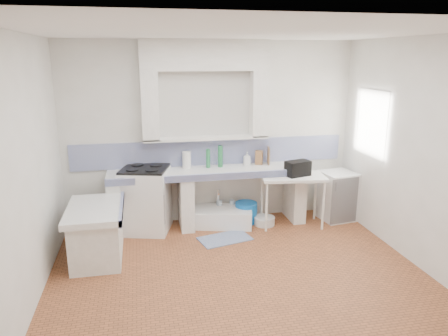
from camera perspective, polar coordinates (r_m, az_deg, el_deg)
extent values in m
plane|color=#9A542F|center=(5.18, 2.27, -14.71)|extent=(4.50, 4.50, 0.00)
plane|color=white|center=(4.51, 2.65, 17.96)|extent=(4.50, 4.50, 0.00)
plane|color=white|center=(6.57, -1.74, 4.73)|extent=(4.50, 0.00, 4.50)
plane|color=white|center=(2.85, 12.22, -9.38)|extent=(4.50, 0.00, 4.50)
plane|color=white|center=(4.67, -25.46, -0.94)|extent=(0.00, 4.50, 4.50)
plane|color=white|center=(5.62, 25.33, 1.56)|extent=(0.00, 4.50, 4.50)
cube|color=white|center=(6.32, -2.55, 15.04)|extent=(1.90, 0.25, 0.45)
cube|color=#3C2313|center=(6.66, 20.66, 5.67)|extent=(0.35, 0.86, 1.06)
cube|color=white|center=(6.54, 19.87, 8.95)|extent=(0.01, 0.84, 0.24)
cube|color=white|center=(6.38, -2.13, -0.55)|extent=(3.00, 0.60, 0.08)
cube|color=navy|center=(6.11, -1.70, -1.23)|extent=(3.00, 0.04, 0.10)
cube|color=white|center=(6.45, -14.50, -5.04)|extent=(0.20, 0.55, 0.82)
cube|color=white|center=(6.47, -5.16, -4.55)|extent=(0.20, 0.55, 0.82)
cube|color=white|center=(6.87, 9.53, -3.54)|extent=(0.20, 0.55, 0.82)
cube|color=white|center=(5.64, -17.07, -5.47)|extent=(0.70, 1.10, 0.08)
cube|color=white|center=(5.76, -16.80, -8.74)|extent=(0.60, 1.00, 0.62)
cube|color=navy|center=(5.61, -13.70, -5.32)|extent=(0.04, 1.10, 0.10)
cube|color=navy|center=(6.61, -1.70, 2.15)|extent=(4.27, 0.03, 0.40)
cube|color=white|center=(6.42, -10.52, -4.33)|extent=(0.81, 0.80, 0.95)
cube|color=white|center=(6.63, -0.50, -6.71)|extent=(1.08, 0.76, 0.23)
cube|color=white|center=(6.60, 9.16, -4.37)|extent=(1.02, 0.65, 0.04)
cube|color=white|center=(7.02, 15.05, -3.64)|extent=(0.57, 0.57, 0.78)
cylinder|color=red|center=(6.55, -1.76, -6.86)|extent=(0.31, 0.31, 0.26)
cylinder|color=orange|center=(6.52, 0.79, -7.04)|extent=(0.28, 0.28, 0.25)
cylinder|color=blue|center=(6.72, 3.00, -6.02)|extent=(0.36, 0.36, 0.32)
cylinder|color=white|center=(6.68, 5.49, -7.12)|extent=(0.42, 0.42, 0.13)
cylinder|color=silver|center=(6.77, -0.65, -5.77)|extent=(0.12, 0.12, 0.34)
cylinder|color=silver|center=(6.81, 1.10, -5.67)|extent=(0.10, 0.10, 0.33)
cube|color=black|center=(6.46, 9.96, -0.05)|extent=(0.41, 0.30, 0.23)
cylinder|color=#247340|center=(6.44, -2.16, 1.30)|extent=(0.08, 0.08, 0.29)
cylinder|color=#247340|center=(6.48, -0.50, 1.58)|extent=(0.10, 0.10, 0.33)
cube|color=olive|center=(6.67, 4.76, 1.42)|extent=(0.14, 0.13, 0.22)
cube|color=olive|center=(6.70, 6.03, 1.68)|extent=(0.05, 0.20, 0.27)
cylinder|color=white|center=(6.44, -5.09, 1.10)|extent=(0.14, 0.14, 0.26)
imported|color=white|center=(6.61, 3.11, 1.31)|extent=(0.10, 0.10, 0.21)
cube|color=navy|center=(6.17, 0.11, -9.54)|extent=(0.81, 0.59, 0.01)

